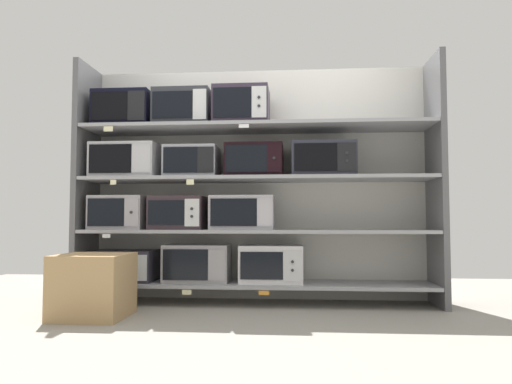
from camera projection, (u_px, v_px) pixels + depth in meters
name	position (u px, v px, depth m)	size (l,w,h in m)	color
ground	(244.00, 331.00, 3.21)	(7.04, 6.00, 0.02)	gray
back_panel	(258.00, 183.00, 4.54)	(3.24, 0.04, 2.14)	beige
upright_left	(86.00, 182.00, 4.39)	(0.05, 0.52, 2.14)	#5B5B5E
upright_right	(436.00, 180.00, 4.14)	(0.05, 0.52, 2.14)	#5B5B5E
shelf_0	(256.00, 284.00, 4.21)	(3.04, 0.52, 0.03)	#99999E
microwave_0	(124.00, 265.00, 4.31)	(0.56, 0.40, 0.27)	#2F2C37
microwave_1	(197.00, 263.00, 4.26)	(0.57, 0.34, 0.33)	#A09EA1
microwave_2	(271.00, 264.00, 4.21)	(0.55, 0.38, 0.32)	silver
price_tag_0	(187.00, 292.00, 3.99)	(0.08, 0.00, 0.04)	beige
price_tag_1	(264.00, 293.00, 3.94)	(0.09, 0.00, 0.03)	orange
shelf_1	(256.00, 231.00, 4.24)	(3.04, 0.52, 0.03)	#99999E
microwave_3	(121.00, 213.00, 4.34)	(0.48, 0.41, 0.30)	#A59FA5
microwave_4	(179.00, 213.00, 4.30)	(0.47, 0.42, 0.29)	#34262D
microwave_5	(242.00, 213.00, 4.25)	(0.56, 0.34, 0.30)	#B9B5BC
price_tag_2	(106.00, 236.00, 4.08)	(0.07, 0.00, 0.03)	white
shelf_2	(256.00, 179.00, 4.27)	(3.04, 0.52, 0.03)	#99999E
microwave_6	(127.00, 161.00, 4.37)	(0.58, 0.40, 0.31)	#BBBABE
microwave_7	(192.00, 162.00, 4.32)	(0.46, 0.36, 0.28)	#A1A2AC
microwave_8	(255.00, 161.00, 4.27)	(0.50, 0.38, 0.29)	black
microwave_9	(323.00, 160.00, 4.22)	(0.55, 0.40, 0.30)	#2C2D3A
price_tag_3	(113.00, 182.00, 4.10)	(0.05, 0.00, 0.04)	beige
price_tag_4	(190.00, 182.00, 4.05)	(0.06, 0.00, 0.05)	beige
shelf_3	(256.00, 128.00, 4.29)	(3.04, 0.52, 0.03)	#99999E
microwave_10	(124.00, 110.00, 4.40)	(0.51, 0.35, 0.33)	black
microwave_11	(183.00, 109.00, 4.35)	(0.50, 0.33, 0.33)	#2B2D33
microwave_12	(242.00, 107.00, 4.31)	(0.49, 0.40, 0.34)	#302635
price_tag_5	(108.00, 129.00, 4.13)	(0.08, 0.00, 0.04)	beige
price_tag_6	(244.00, 126.00, 4.04)	(0.09, 0.00, 0.03)	white
shipping_carton	(93.00, 286.00, 3.62)	(0.51, 0.51, 0.47)	tan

